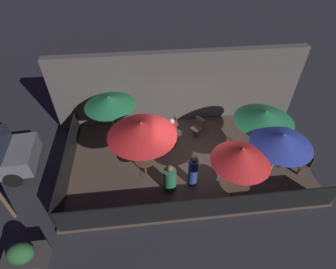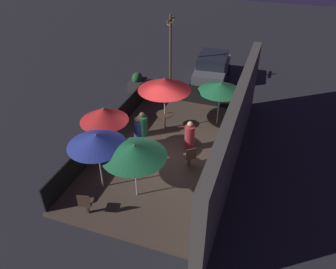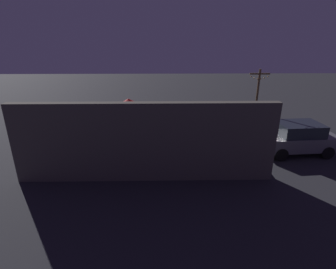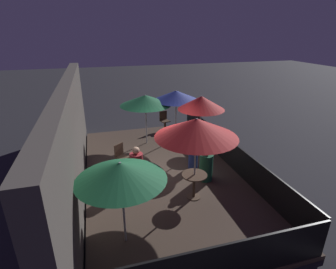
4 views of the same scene
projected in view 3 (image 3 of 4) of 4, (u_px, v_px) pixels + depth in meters
ground_plane at (149, 152)px, 13.71m from camera, size 60.00×60.00×0.00m
patio_deck at (149, 151)px, 13.69m from camera, size 8.96×5.07×0.12m
building_wall at (145, 143)px, 10.54m from camera, size 10.56×0.36×3.32m
fence_front at (151, 126)px, 15.83m from camera, size 8.76×0.05×0.95m
fence_side_left at (234, 141)px, 13.58m from camera, size 0.05×4.87×0.95m
patio_umbrella_0 at (129, 103)px, 14.66m from camera, size 1.79×1.79×2.30m
patio_umbrella_1 at (181, 106)px, 13.42m from camera, size 2.26×2.26×2.44m
patio_umbrella_2 at (100, 106)px, 14.14m from camera, size 1.95×1.95×2.23m
patio_umbrella_3 at (210, 126)px, 11.55m from camera, size 1.96×1.96×2.06m
patio_umbrella_4 at (94, 115)px, 12.94m from camera, size 2.12×2.12×2.12m
dining_table_0 at (130, 127)px, 15.16m from camera, size 0.99×0.99×0.77m
dining_table_1 at (180, 135)px, 13.98m from camera, size 0.73×0.73×0.77m
patio_chair_0 at (134, 151)px, 12.26m from camera, size 0.56×0.56×0.94m
patio_chair_1 at (78, 133)px, 14.49m from camera, size 0.48×0.48×0.93m
patron_0 at (150, 131)px, 14.48m from camera, size 0.43×0.43×1.38m
patron_1 at (165, 132)px, 14.68m from camera, size 0.51×0.51×1.13m
patron_2 at (159, 147)px, 12.58m from camera, size 0.55×0.55×1.30m
planter_box at (231, 123)px, 16.79m from camera, size 1.07×0.75×1.02m
light_post at (256, 101)px, 14.65m from camera, size 1.10×0.12×4.02m
parked_car_0 at (297, 138)px, 13.28m from camera, size 3.92×2.01×1.62m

